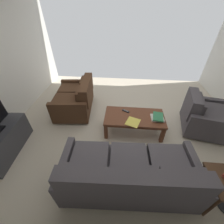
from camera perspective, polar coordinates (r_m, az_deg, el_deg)
ground_plane at (r=3.25m, az=5.08°, el=-6.42°), size 5.24×5.10×0.01m
sofa_main at (r=2.17m, az=6.84°, el=-23.96°), size 1.94×0.92×0.89m
loveseat_near at (r=3.64m, az=-14.28°, el=5.29°), size 0.95×1.25×0.82m
coffee_table at (r=2.96m, az=8.92°, el=-2.61°), size 1.21×0.60×0.42m
tv_stand at (r=3.30m, az=-37.98°, el=-9.66°), size 0.55×1.12×0.51m
armchair_side at (r=3.55m, az=32.59°, el=-1.35°), size 0.95×0.99×0.83m
book_stack at (r=2.96m, az=17.91°, el=-2.05°), size 0.26×0.30×0.06m
tv_remote at (r=3.02m, az=5.63°, el=0.43°), size 0.16×0.12×0.02m
loose_magazine at (r=2.78m, az=8.42°, el=-4.01°), size 0.32×0.33×0.01m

